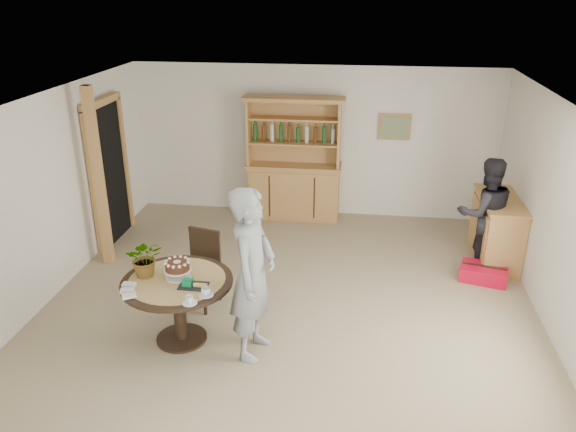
% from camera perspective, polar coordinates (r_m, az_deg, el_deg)
% --- Properties ---
extents(ground, '(7.00, 7.00, 0.00)m').
position_cam_1_polar(ground, '(6.71, -0.34, -10.75)').
color(ground, tan).
rests_on(ground, ground).
extents(room_shell, '(6.04, 7.04, 2.52)m').
position_cam_1_polar(room_shell, '(5.94, -0.34, 3.45)').
color(room_shell, white).
rests_on(room_shell, ground).
extents(doorway, '(0.13, 1.10, 2.18)m').
position_cam_1_polar(doorway, '(8.81, -17.77, 4.44)').
color(doorway, black).
rests_on(doorway, ground).
extents(pine_post, '(0.12, 0.12, 2.50)m').
position_cam_1_polar(pine_post, '(7.98, -18.70, 3.57)').
color(pine_post, '#B27B4B').
rests_on(pine_post, ground).
extents(hutch, '(1.62, 0.54, 2.04)m').
position_cam_1_polar(hutch, '(9.35, 0.60, 3.88)').
color(hutch, '#AF854A').
rests_on(hutch, ground).
extents(sideboard, '(0.54, 1.26, 0.94)m').
position_cam_1_polar(sideboard, '(8.44, 20.43, -1.33)').
color(sideboard, '#AF854A').
rests_on(sideboard, ground).
extents(dining_table, '(1.20, 1.20, 0.76)m').
position_cam_1_polar(dining_table, '(6.22, -11.12, -7.60)').
color(dining_table, black).
rests_on(dining_table, ground).
extents(dining_chair, '(0.51, 0.51, 0.95)m').
position_cam_1_polar(dining_chair, '(6.94, -8.81, -4.73)').
color(dining_chair, black).
rests_on(dining_chair, ground).
extents(birthday_cake, '(0.30, 0.30, 0.20)m').
position_cam_1_polar(birthday_cake, '(6.13, -11.17, -5.11)').
color(birthday_cake, white).
rests_on(birthday_cake, dining_table).
extents(flower_vase, '(0.47, 0.44, 0.42)m').
position_cam_1_polar(flower_vase, '(6.21, -14.30, -4.14)').
color(flower_vase, '#3F7233').
rests_on(flower_vase, dining_table).
extents(gift_tray, '(0.30, 0.20, 0.08)m').
position_cam_1_polar(gift_tray, '(5.97, -9.65, -6.86)').
color(gift_tray, black).
rests_on(gift_tray, dining_table).
extents(coffee_cup_a, '(0.15, 0.15, 0.09)m').
position_cam_1_polar(coffee_cup_a, '(5.79, -8.33, -7.65)').
color(coffee_cup_a, white).
rests_on(coffee_cup_a, dining_table).
extents(coffee_cup_b, '(0.15, 0.15, 0.08)m').
position_cam_1_polar(coffee_cup_b, '(5.68, -9.96, -8.43)').
color(coffee_cup_b, white).
rests_on(coffee_cup_b, dining_table).
extents(napkins, '(0.24, 0.33, 0.03)m').
position_cam_1_polar(napkins, '(6.03, -15.89, -7.27)').
color(napkins, white).
rests_on(napkins, dining_table).
extents(teen_boy, '(0.55, 0.74, 1.88)m').
position_cam_1_polar(teen_boy, '(5.77, -3.60, -5.92)').
color(teen_boy, gray).
rests_on(teen_boy, ground).
extents(adult_person, '(0.87, 0.73, 1.58)m').
position_cam_1_polar(adult_person, '(8.07, 19.37, 0.21)').
color(adult_person, black).
rests_on(adult_person, ground).
extents(red_suitcase, '(0.68, 0.54, 0.21)m').
position_cam_1_polar(red_suitcase, '(7.98, 19.27, -5.50)').
color(red_suitcase, red).
rests_on(red_suitcase, ground).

